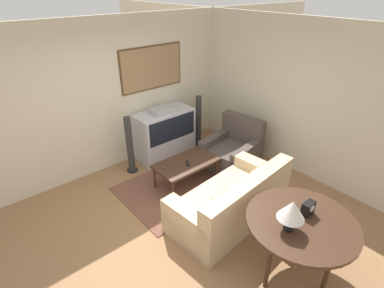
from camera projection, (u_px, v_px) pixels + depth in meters
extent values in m
plane|color=#8E6642|center=(178.00, 225.00, 4.42)|extent=(12.00, 12.00, 0.00)
cube|color=beige|center=(101.00, 100.00, 5.19)|extent=(12.00, 0.06, 2.70)
cube|color=#4C381E|center=(152.00, 68.00, 5.58)|extent=(1.32, 0.03, 0.80)
cube|color=#93704C|center=(152.00, 68.00, 5.57)|extent=(1.27, 0.01, 0.75)
cube|color=beige|center=(294.00, 98.00, 5.26)|extent=(0.06, 12.00, 2.70)
cube|color=brown|center=(183.00, 184.00, 5.28)|extent=(2.11, 1.49, 0.01)
cube|color=#B7B7BC|center=(165.00, 145.00, 6.10)|extent=(1.16, 0.56, 0.43)
cube|color=#B7B7BC|center=(164.00, 124.00, 5.87)|extent=(1.16, 0.56, 0.52)
cube|color=black|center=(173.00, 129.00, 5.68)|extent=(1.04, 0.01, 0.46)
cube|color=#9E9EA3|center=(163.00, 110.00, 5.72)|extent=(0.52, 0.31, 0.09)
cube|color=#CCB289|center=(229.00, 205.00, 4.48)|extent=(1.93, 1.06, 0.42)
cube|color=#CCB289|center=(250.00, 193.00, 4.07)|extent=(1.87, 0.37, 0.41)
cube|color=#CCB289|center=(260.00, 178.00, 4.94)|extent=(0.31, 0.93, 0.58)
cube|color=#CCB289|center=(190.00, 229.00, 3.94)|extent=(0.31, 0.93, 0.58)
cube|color=gray|center=(259.00, 179.00, 4.43)|extent=(0.37, 0.15, 0.34)
cube|color=gray|center=(223.00, 205.00, 3.91)|extent=(0.37, 0.15, 0.34)
cube|color=#473D38|center=(231.00, 156.00, 5.72)|extent=(1.03, 1.00, 0.42)
cube|color=#473D38|center=(243.00, 128.00, 5.74)|extent=(0.31, 0.89, 0.50)
cube|color=#473D38|center=(216.00, 147.00, 5.89)|extent=(0.93, 0.30, 0.56)
cube|color=#473D38|center=(247.00, 160.00, 5.48)|extent=(0.93, 0.30, 0.56)
cube|color=#3D2619|center=(186.00, 163.00, 5.11)|extent=(1.08, 0.61, 0.04)
cylinder|color=#3D2619|center=(173.00, 192.00, 4.76)|extent=(0.04, 0.04, 0.41)
cylinder|color=#3D2619|center=(217.00, 170.00, 5.32)|extent=(0.04, 0.04, 0.41)
cylinder|color=#3D2619|center=(155.00, 178.00, 5.11)|extent=(0.04, 0.04, 0.41)
cylinder|color=#3D2619|center=(198.00, 158.00, 5.67)|extent=(0.04, 0.04, 0.41)
cylinder|color=#3D2619|center=(302.00, 222.00, 3.36)|extent=(1.25, 1.25, 0.04)
cube|color=#3D2619|center=(301.00, 226.00, 3.39)|extent=(1.06, 0.50, 0.08)
cylinder|color=#3D2619|center=(269.00, 264.00, 3.34)|extent=(0.05, 0.05, 0.76)
cylinder|color=#3D2619|center=(311.00, 227.00, 3.84)|extent=(0.05, 0.05, 0.76)
cylinder|color=#3D2619|center=(328.00, 270.00, 3.28)|extent=(0.05, 0.05, 0.76)
cylinder|color=black|center=(288.00, 228.00, 3.23)|extent=(0.11, 0.11, 0.02)
cylinder|color=black|center=(291.00, 216.00, 3.15)|extent=(0.02, 0.02, 0.31)
cone|color=silver|center=(292.00, 210.00, 3.11)|extent=(0.29, 0.29, 0.22)
cube|color=black|center=(308.00, 208.00, 3.41)|extent=(0.16, 0.09, 0.16)
cylinder|color=white|center=(312.00, 209.00, 3.36)|extent=(0.08, 0.01, 0.08)
cube|color=black|center=(188.00, 163.00, 5.04)|extent=(0.11, 0.16, 0.02)
cylinder|color=black|center=(133.00, 170.00, 5.67)|extent=(0.21, 0.21, 0.02)
cylinder|color=#2D2D2D|center=(130.00, 145.00, 5.41)|extent=(0.12, 0.12, 1.10)
cylinder|color=black|center=(198.00, 143.00, 6.61)|extent=(0.21, 0.21, 0.02)
cylinder|color=#2D2D2D|center=(198.00, 121.00, 6.36)|extent=(0.12, 0.12, 1.10)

